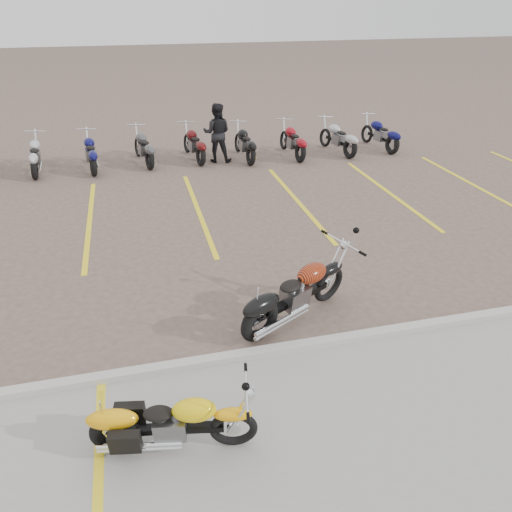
# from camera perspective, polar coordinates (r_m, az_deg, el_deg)

# --- Properties ---
(ground) EXTENTS (100.00, 100.00, 0.00)m
(ground) POSITION_cam_1_polar(r_m,az_deg,el_deg) (9.50, -3.10, -3.93)
(ground) COLOR #735E52
(ground) RESTS_ON ground
(concrete_apron) EXTENTS (60.00, 5.00, 0.01)m
(concrete_apron) POSITION_cam_1_polar(r_m,az_deg,el_deg) (6.25, 6.04, -25.57)
(concrete_apron) COLOR #9E9B93
(concrete_apron) RESTS_ON ground
(curb) EXTENTS (60.00, 0.18, 0.12)m
(curb) POSITION_cam_1_polar(r_m,az_deg,el_deg) (7.87, -0.15, -11.07)
(curb) COLOR #ADAAA3
(curb) RESTS_ON ground
(parking_stripes) EXTENTS (38.00, 5.50, 0.01)m
(parking_stripes) POSITION_cam_1_polar(r_m,az_deg,el_deg) (13.02, -6.62, 5.18)
(parking_stripes) COLOR yellow
(parking_stripes) RESTS_ON ground
(yellow_cruiser) EXTENTS (2.02, 0.52, 0.84)m
(yellow_cruiser) POSITION_cam_1_polar(r_m,az_deg,el_deg) (6.43, -9.81, -18.28)
(yellow_cruiser) COLOR black
(yellow_cruiser) RESTS_ON ground
(flame_cruiser) EXTENTS (2.20, 1.28, 0.99)m
(flame_cruiser) POSITION_cam_1_polar(r_m,az_deg,el_deg) (8.42, 4.12, -4.56)
(flame_cruiser) COLOR black
(flame_cruiser) RESTS_ON ground
(person_b) EXTENTS (1.09, 0.95, 1.89)m
(person_b) POSITION_cam_1_polar(r_m,az_deg,el_deg) (16.71, -4.48, 13.85)
(person_b) COLOR black
(person_b) RESTS_ON ground
(bg_bike_row) EXTENTS (15.75, 2.07, 1.10)m
(bg_bike_row) POSITION_cam_1_polar(r_m,az_deg,el_deg) (16.79, -9.98, 12.20)
(bg_bike_row) COLOR black
(bg_bike_row) RESTS_ON ground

